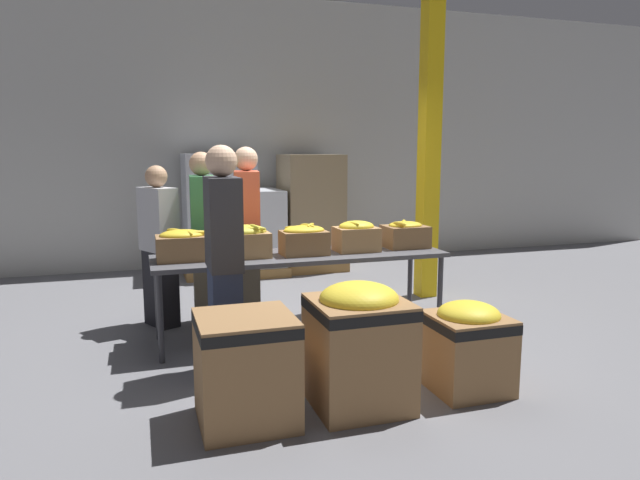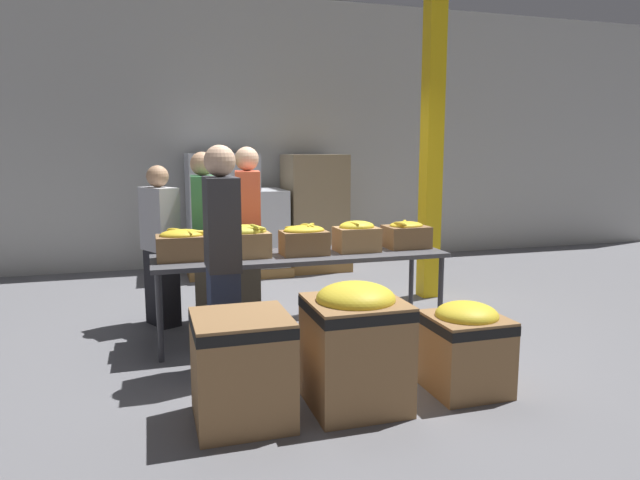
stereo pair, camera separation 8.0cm
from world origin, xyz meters
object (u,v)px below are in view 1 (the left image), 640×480
at_px(banana_box_4, 405,234).
at_px(sorting_table, 301,260).
at_px(banana_box_0, 183,244).
at_px(support_pillar, 430,127).
at_px(volunteer_0, 159,247).
at_px(donation_bin_2, 468,343).
at_px(volunteer_3, 204,241).
at_px(pallet_stack_1, 219,215).
at_px(volunteer_1, 224,263).
at_px(banana_box_1, 244,240).
at_px(donation_bin_1, 359,341).
at_px(pallet_stack_0, 249,232).
at_px(banana_box_3, 356,236).
at_px(donation_bin_0, 246,365).
at_px(volunteer_2, 247,237).
at_px(pallet_stack_2, 311,213).
at_px(banana_box_2, 304,239).

bearing_deg(banana_box_4, sorting_table, -177.56).
height_order(banana_box_0, support_pillar, support_pillar).
bearing_deg(volunteer_0, donation_bin_2, 14.07).
distance_m(volunteer_3, pallet_stack_1, 2.50).
height_order(banana_box_0, volunteer_0, volunteer_0).
height_order(volunteer_1, pallet_stack_1, volunteer_1).
bearing_deg(pallet_stack_1, banana_box_1, -93.64).
bearing_deg(volunteer_1, donation_bin_1, -136.35).
distance_m(pallet_stack_0, pallet_stack_1, 0.49).
bearing_deg(banana_box_3, banana_box_4, 5.72).
height_order(volunteer_3, pallet_stack_0, volunteer_3).
bearing_deg(volunteer_0, donation_bin_0, -17.01).
relative_size(volunteer_0, donation_bin_1, 1.85).
bearing_deg(volunteer_0, sorting_table, 31.03).
bearing_deg(donation_bin_0, volunteer_2, 78.96).
bearing_deg(donation_bin_1, sorting_table, 88.71).
xyz_separation_m(volunteer_1, pallet_stack_2, (1.82, 3.73, -0.05)).
relative_size(volunteer_3, donation_bin_2, 2.61).
relative_size(sorting_table, volunteer_0, 1.69).
height_order(support_pillar, pallet_stack_0, support_pillar).
bearing_deg(banana_box_2, volunteer_2, 122.91).
xyz_separation_m(pallet_stack_1, pallet_stack_2, (1.34, -0.07, -0.01)).
bearing_deg(donation_bin_0, donation_bin_1, -0.00).
bearing_deg(donation_bin_0, banana_box_0, 99.24).
relative_size(volunteer_1, donation_bin_0, 2.53).
distance_m(support_pillar, pallet_stack_2, 2.46).
relative_size(donation_bin_2, pallet_stack_1, 0.39).
relative_size(banana_box_0, donation_bin_2, 0.68).
xyz_separation_m(banana_box_1, volunteer_1, (-0.28, -0.72, -0.06)).
relative_size(banana_box_0, banana_box_1, 0.98).
xyz_separation_m(volunteer_0, volunteer_1, (0.42, -1.47, 0.09)).
bearing_deg(support_pillar, donation_bin_2, -111.96).
xyz_separation_m(banana_box_1, banana_box_3, (1.07, -0.02, -0.00)).
xyz_separation_m(volunteer_3, support_pillar, (2.67, 0.39, 1.14)).
bearing_deg(banana_box_4, donation_bin_0, -139.81).
bearing_deg(donation_bin_1, banana_box_0, 123.14).
bearing_deg(sorting_table, donation_bin_2, -62.32).
xyz_separation_m(banana_box_0, donation_bin_0, (0.26, -1.57, -0.55)).
xyz_separation_m(sorting_table, volunteer_3, (-0.82, 0.63, 0.12)).
bearing_deg(banana_box_3, volunteer_3, 154.93).
distance_m(banana_box_1, pallet_stack_1, 3.08).
relative_size(banana_box_2, donation_bin_2, 0.64).
bearing_deg(banana_box_4, donation_bin_2, -99.62).
distance_m(volunteer_3, donation_bin_1, 2.35).
bearing_deg(volunteer_3, donation_bin_1, 23.73).
bearing_deg(pallet_stack_1, volunteer_0, -111.18).
distance_m(sorting_table, pallet_stack_0, 2.97).
xyz_separation_m(donation_bin_0, pallet_stack_0, (0.87, 4.51, 0.21)).
relative_size(sorting_table, pallet_stack_1, 1.59).
xyz_separation_m(banana_box_3, donation_bin_2, (0.27, -1.54, -0.59)).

